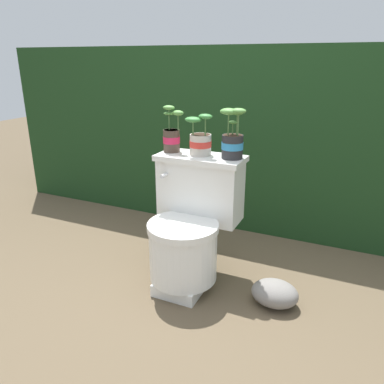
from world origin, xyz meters
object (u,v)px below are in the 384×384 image
(potted_plant_middle, at_px, (233,140))
(garden_stone, at_px, (275,293))
(toilet, at_px, (191,225))
(potted_plant_midleft, at_px, (200,141))
(potted_plant_left, at_px, (172,136))

(potted_plant_middle, xyz_separation_m, garden_stone, (0.32, -0.19, -0.73))
(potted_plant_middle, relative_size, garden_stone, 1.10)
(toilet, bearing_deg, potted_plant_midleft, 93.00)
(toilet, height_order, potted_plant_midleft, potted_plant_midleft)
(potted_plant_left, bearing_deg, garden_stone, -15.80)
(potted_plant_middle, bearing_deg, garden_stone, -30.82)
(potted_plant_midleft, relative_size, garden_stone, 0.95)
(potted_plant_left, bearing_deg, potted_plant_middle, -0.26)
(potted_plant_midleft, bearing_deg, potted_plant_left, 177.24)
(toilet, xyz_separation_m, potted_plant_middle, (0.17, 0.15, 0.46))
(potted_plant_left, relative_size, garden_stone, 1.07)
(potted_plant_left, relative_size, potted_plant_midleft, 1.13)
(toilet, distance_m, potted_plant_middle, 0.51)
(potted_plant_midleft, distance_m, potted_plant_middle, 0.18)
(toilet, distance_m, potted_plant_midleft, 0.46)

